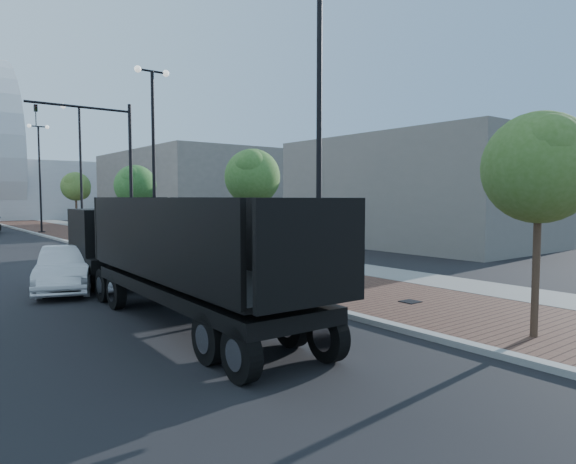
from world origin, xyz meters
TOP-DOWN VIEW (x-y plane):
  - sidewalk at (3.50, 40.00)m, footprint 7.00×140.00m
  - concrete_strip at (6.20, 40.00)m, footprint 2.40×140.00m
  - curb at (0.00, 40.00)m, footprint 0.30×140.00m
  - dump_truck at (-3.50, 13.30)m, footprint 2.87×13.41m
  - white_sedan at (-4.79, 16.70)m, footprint 3.10×4.82m
  - pedestrian at (5.49, 19.50)m, footprint 0.76×0.64m
  - streetlight_1 at (0.49, 10.00)m, footprint 1.44×0.56m
  - streetlight_2 at (0.60, 22.00)m, footprint 1.72×0.56m
  - streetlight_3 at (0.49, 34.00)m, footprint 1.44×0.56m
  - streetlight_4 at (0.60, 46.00)m, footprint 1.72×0.56m
  - traffic_mast at (-0.30, 25.00)m, footprint 5.09×0.20m
  - tree_0 at (1.65, 4.02)m, footprint 2.44×2.39m
  - tree_1 at (1.65, 15.02)m, footprint 2.23×2.15m
  - tree_2 at (1.65, 27.02)m, footprint 2.42×2.37m
  - tree_3 at (1.65, 39.02)m, footprint 2.25×2.17m
  - commercial_block_ne at (16.00, 50.00)m, footprint 12.00×22.00m
  - commercial_block_e at (18.00, 20.00)m, footprint 10.00×16.00m
  - utility_cover_1 at (2.40, 8.00)m, footprint 0.50×0.50m
  - utility_cover_2 at (2.40, 19.00)m, footprint 0.50×0.50m

SIDE VIEW (x-z plane):
  - sidewalk at x=3.50m, z-range 0.00..0.12m
  - concrete_strip at x=6.20m, z-range 0.00..0.13m
  - curb at x=0.00m, z-range 0.00..0.14m
  - utility_cover_1 at x=2.40m, z-range 0.12..0.14m
  - utility_cover_2 at x=2.40m, z-range 0.12..0.14m
  - white_sedan at x=-4.79m, z-range 0.00..1.50m
  - pedestrian at x=5.49m, z-range 0.00..1.76m
  - dump_truck at x=-3.50m, z-range -0.25..2.91m
  - commercial_block_e at x=18.00m, z-range 0.00..7.00m
  - tree_0 at x=1.65m, z-range 1.29..6.28m
  - tree_2 at x=1.65m, z-range 1.29..6.28m
  - tree_1 at x=1.65m, z-range 1.41..6.43m
  - tree_3 at x=1.65m, z-range 1.41..6.46m
  - commercial_block_ne at x=16.00m, z-range 0.00..8.00m
  - streetlight_1 at x=0.49m, z-range -0.26..8.95m
  - streetlight_3 at x=0.49m, z-range -0.26..8.95m
  - streetlight_2 at x=0.60m, z-range 0.18..9.46m
  - streetlight_4 at x=0.60m, z-range 0.18..9.46m
  - traffic_mast at x=-0.30m, z-range 0.98..8.98m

